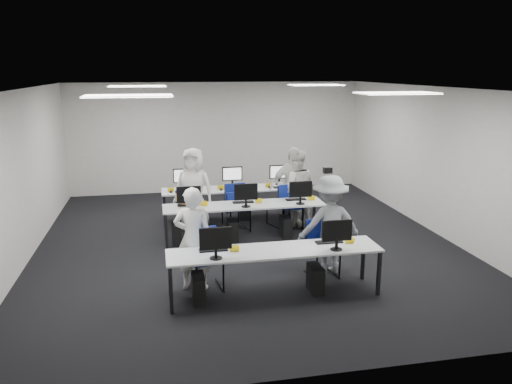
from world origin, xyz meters
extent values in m
plane|color=black|center=(0.00, 0.00, 0.00)|extent=(9.00, 9.00, 0.00)
plane|color=white|center=(0.00, 0.00, 3.00)|extent=(9.00, 9.00, 0.00)
cube|color=beige|center=(0.00, 4.50, 1.50)|extent=(8.00, 0.02, 3.00)
cube|color=beige|center=(0.00, -4.50, 1.50)|extent=(8.00, 0.02, 3.00)
cube|color=beige|center=(-4.00, 0.00, 1.50)|extent=(0.02, 9.00, 3.00)
cube|color=beige|center=(4.00, 0.00, 1.50)|extent=(0.02, 9.00, 3.00)
cube|color=white|center=(-2.00, -2.00, 2.98)|extent=(1.20, 0.60, 0.02)
cube|color=white|center=(2.00, -2.00, 2.98)|extent=(1.20, 0.60, 0.02)
cube|color=white|center=(-2.00, 2.00, 2.98)|extent=(1.20, 0.60, 0.02)
cube|color=white|center=(2.00, 2.00, 2.98)|extent=(1.20, 0.60, 0.02)
cube|color=silver|center=(0.00, -2.40, 0.71)|extent=(3.20, 0.70, 0.03)
cube|color=black|center=(-1.55, -2.70, 0.35)|extent=(0.05, 0.05, 0.70)
cube|color=black|center=(-1.55, -2.10, 0.35)|extent=(0.05, 0.05, 0.70)
cube|color=black|center=(1.55, -2.70, 0.35)|extent=(0.05, 0.05, 0.70)
cube|color=black|center=(1.55, -2.10, 0.35)|extent=(0.05, 0.05, 0.70)
cube|color=silver|center=(0.00, 0.20, 0.71)|extent=(3.20, 0.70, 0.03)
cube|color=black|center=(-1.55, -0.10, 0.35)|extent=(0.05, 0.05, 0.70)
cube|color=black|center=(-1.55, 0.50, 0.35)|extent=(0.05, 0.05, 0.70)
cube|color=black|center=(1.55, -0.10, 0.35)|extent=(0.05, 0.05, 0.70)
cube|color=black|center=(1.55, 0.50, 0.35)|extent=(0.05, 0.05, 0.70)
cube|color=silver|center=(0.00, 1.60, 0.71)|extent=(3.20, 0.70, 0.03)
cube|color=black|center=(-1.55, 1.30, 0.35)|extent=(0.05, 0.05, 0.70)
cube|color=black|center=(-1.55, 1.90, 0.35)|extent=(0.05, 0.05, 0.70)
cube|color=black|center=(1.55, 1.30, 0.35)|extent=(0.05, 0.05, 0.70)
cube|color=black|center=(1.55, 1.90, 0.35)|extent=(0.05, 0.05, 0.70)
cube|color=#0C37A4|center=(-0.90, -2.58, 1.03)|extent=(0.46, 0.04, 0.32)
cube|color=black|center=(-0.90, -2.26, 0.74)|extent=(0.42, 0.14, 0.02)
ellipsoid|color=black|center=(-0.60, -2.26, 0.75)|extent=(0.07, 0.10, 0.04)
cube|color=black|center=(-1.15, -2.40, 0.21)|extent=(0.18, 0.40, 0.42)
cube|color=white|center=(0.90, -2.58, 1.03)|extent=(0.46, 0.04, 0.32)
cube|color=black|center=(0.90, -2.26, 0.74)|extent=(0.42, 0.14, 0.02)
ellipsoid|color=black|center=(1.20, -2.26, 0.75)|extent=(0.07, 0.10, 0.04)
cube|color=black|center=(0.65, -2.40, 0.21)|extent=(0.18, 0.40, 0.42)
cube|color=white|center=(-1.10, 0.02, 1.03)|extent=(0.46, 0.04, 0.32)
cube|color=black|center=(-1.10, 0.34, 0.74)|extent=(0.42, 0.14, 0.02)
ellipsoid|color=black|center=(-0.80, 0.34, 0.75)|extent=(0.07, 0.10, 0.04)
cube|color=black|center=(-1.35, 0.20, 0.21)|extent=(0.18, 0.40, 0.42)
cube|color=white|center=(0.00, 0.02, 1.03)|extent=(0.46, 0.04, 0.32)
cube|color=black|center=(0.00, 0.34, 0.74)|extent=(0.42, 0.14, 0.02)
ellipsoid|color=black|center=(0.30, 0.34, 0.75)|extent=(0.07, 0.10, 0.04)
cube|color=black|center=(-0.25, 0.20, 0.21)|extent=(0.18, 0.40, 0.42)
cube|color=white|center=(1.10, 0.02, 1.03)|extent=(0.46, 0.04, 0.32)
cube|color=black|center=(1.10, 0.34, 0.74)|extent=(0.42, 0.14, 0.02)
ellipsoid|color=black|center=(1.40, 0.34, 0.75)|extent=(0.07, 0.10, 0.04)
cube|color=black|center=(0.85, 0.20, 0.21)|extent=(0.18, 0.40, 0.42)
cube|color=white|center=(-1.10, 1.78, 1.03)|extent=(0.46, 0.04, 0.32)
cube|color=black|center=(-1.10, 1.46, 0.74)|extent=(0.42, 0.14, 0.02)
ellipsoid|color=black|center=(-1.40, 1.46, 0.75)|extent=(0.07, 0.10, 0.04)
cube|color=black|center=(-0.85, 1.60, 0.21)|extent=(0.18, 0.40, 0.42)
cube|color=white|center=(0.00, 1.78, 1.03)|extent=(0.46, 0.04, 0.32)
cube|color=black|center=(0.00, 1.46, 0.74)|extent=(0.42, 0.14, 0.02)
ellipsoid|color=black|center=(-0.30, 1.46, 0.75)|extent=(0.07, 0.10, 0.04)
cube|color=black|center=(0.25, 1.60, 0.21)|extent=(0.18, 0.40, 0.42)
cube|color=white|center=(1.10, 1.78, 1.03)|extent=(0.46, 0.04, 0.32)
cube|color=black|center=(1.10, 1.46, 0.74)|extent=(0.42, 0.14, 0.02)
ellipsoid|color=black|center=(0.80, 1.46, 0.75)|extent=(0.07, 0.10, 0.04)
cube|color=black|center=(1.35, 1.60, 0.21)|extent=(0.18, 0.40, 0.42)
cube|color=navy|center=(-0.98, -1.95, 0.48)|extent=(0.52, 0.50, 0.06)
cube|color=navy|center=(-1.01, -1.74, 0.75)|extent=(0.44, 0.11, 0.38)
cube|color=navy|center=(0.95, -1.84, 0.47)|extent=(0.50, 0.49, 0.06)
cube|color=navy|center=(0.92, -1.64, 0.74)|extent=(0.44, 0.11, 0.37)
cube|color=navy|center=(-1.04, 0.66, 0.48)|extent=(0.58, 0.57, 0.06)
cube|color=navy|center=(-1.10, 0.85, 0.75)|extent=(0.43, 0.19, 0.38)
cube|color=navy|center=(-0.03, 0.86, 0.49)|extent=(0.52, 0.50, 0.06)
cube|color=navy|center=(-0.06, 1.08, 0.77)|extent=(0.45, 0.10, 0.38)
cube|color=navy|center=(1.14, 0.81, 0.47)|extent=(0.48, 0.46, 0.06)
cube|color=navy|center=(1.16, 1.02, 0.74)|extent=(0.43, 0.08, 0.37)
cube|color=navy|center=(-1.05, 1.12, 0.42)|extent=(0.42, 0.41, 0.05)
cube|color=navy|center=(-1.07, 0.94, 0.65)|extent=(0.38, 0.07, 0.33)
cube|color=navy|center=(-0.11, 1.02, 0.42)|extent=(0.46, 0.44, 0.06)
cube|color=navy|center=(-0.08, 0.84, 0.66)|extent=(0.39, 0.10, 0.33)
cube|color=navy|center=(0.95, 1.00, 0.49)|extent=(0.59, 0.58, 0.06)
cube|color=navy|center=(1.03, 0.80, 0.76)|extent=(0.44, 0.20, 0.38)
ellipsoid|color=#9A7B4F|center=(-1.16, 0.36, 0.89)|extent=(0.43, 0.31, 0.32)
imported|color=silver|center=(-1.17, -1.91, 0.82)|extent=(0.67, 0.52, 1.63)
imported|color=silver|center=(1.27, 0.95, 0.84)|extent=(0.90, 0.74, 1.67)
imported|color=silver|center=(-0.93, 1.14, 0.87)|extent=(1.00, 0.85, 1.74)
imported|color=silver|center=(1.17, 0.90, 0.87)|extent=(1.04, 0.49, 1.74)
imported|color=slate|center=(1.10, -1.70, 0.83)|extent=(1.09, 0.64, 1.67)
cube|color=black|center=(1.10, -1.52, 1.72)|extent=(0.14, 0.18, 0.10)
camera|label=1|loc=(-1.64, -9.20, 3.35)|focal=35.00mm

